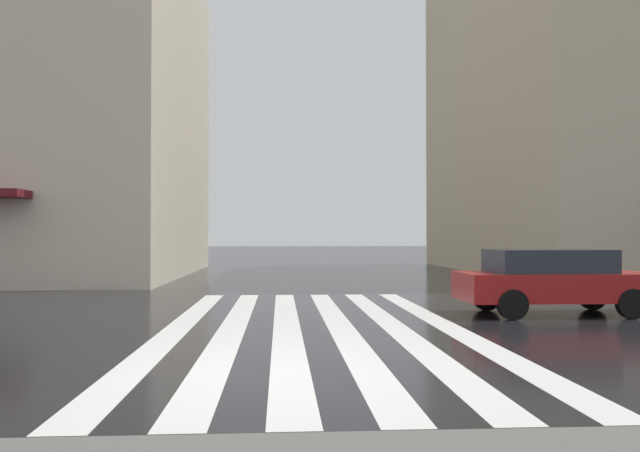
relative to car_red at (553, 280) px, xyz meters
The scene contains 3 objects.
ground_plane 8.21m from the car_red, 132.30° to the left, with size 220.00×220.00×0.00m, color black.
zebra_crossing 5.55m from the car_red, 105.84° to the left, with size 13.00×5.50×0.01m.
car_red is the anchor object (origin of this frame).
Camera 1 is at (-8.02, -0.13, 1.68)m, focal length 35.86 mm.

